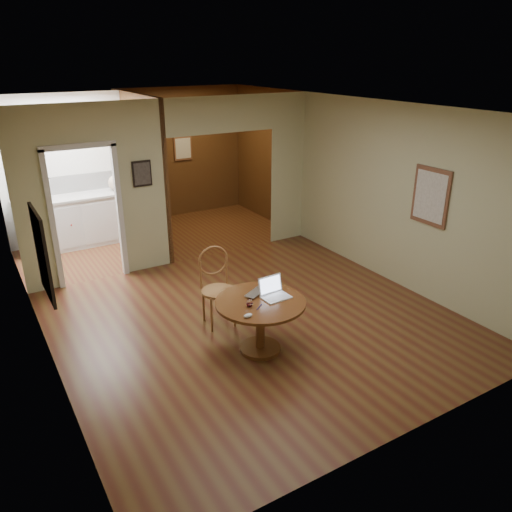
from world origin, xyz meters
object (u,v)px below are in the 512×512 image
chair (216,282)px  dining_table (260,314)px  closed_laptop (259,294)px  open_laptop (273,291)px

chair → dining_table: bearing=-75.3°
dining_table → chair: chair is taller
dining_table → closed_laptop: size_ratio=3.24×
open_laptop → chair: bearing=108.1°
closed_laptop → chair: bearing=76.7°
dining_table → closed_laptop: bearing=63.7°
chair → open_laptop: 0.92m
dining_table → open_laptop: 0.31m
open_laptop → dining_table: bearing=-173.2°
chair → closed_laptop: size_ratio=3.20×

